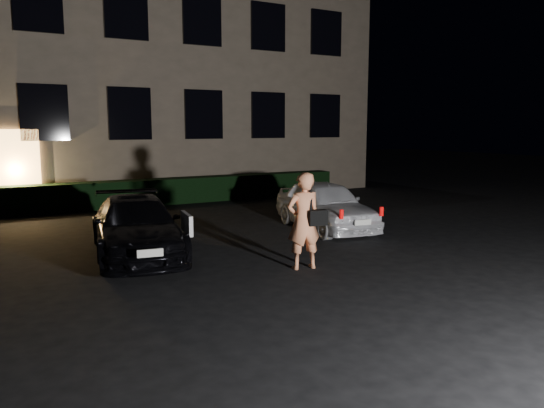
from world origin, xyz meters
TOP-DOWN VIEW (x-y plane):
  - ground at (0.00, 0.00)m, footprint 80.00×80.00m
  - building at (-0.00, 14.99)m, footprint 20.00×8.11m
  - hedge at (0.00, 10.50)m, footprint 15.00×0.70m
  - sedan at (-1.84, 3.82)m, footprint 2.27×4.23m
  - hatch at (3.07, 4.19)m, footprint 1.93×3.79m
  - man at (0.52, 1.28)m, footprint 0.74×0.51m

SIDE VIEW (x-z plane):
  - ground at x=0.00m, z-range 0.00..0.00m
  - hedge at x=0.00m, z-range 0.00..0.85m
  - sedan at x=-1.84m, z-range 0.00..1.17m
  - hatch at x=3.07m, z-range 0.00..1.24m
  - man at x=0.52m, z-range 0.00..1.77m
  - building at x=0.00m, z-range 0.00..12.00m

